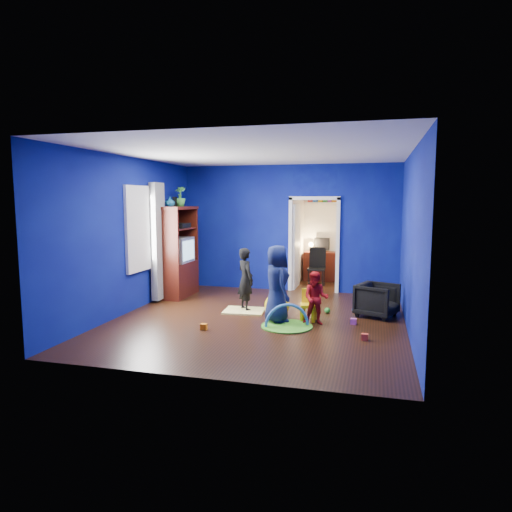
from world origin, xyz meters
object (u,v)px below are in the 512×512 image
(crt_tv, at_px, (179,250))
(kid_chair, at_px, (309,307))
(tv_armoire, at_px, (177,252))
(folding_chair, at_px, (316,268))
(study_desk, at_px, (321,266))
(child_black, at_px, (246,279))
(armchair, at_px, (377,300))
(vase, at_px, (170,202))
(hopper_ball, at_px, (277,306))
(child_navy, at_px, (277,284))
(toddler_red, at_px, (316,298))
(play_mat, at_px, (287,326))

(crt_tv, bearing_deg, kid_chair, -23.72)
(tv_armoire, bearing_deg, folding_chair, 32.63)
(crt_tv, xyz_separation_m, study_desk, (2.78, 2.77, -0.65))
(child_black, bearing_deg, armchair, -129.51)
(study_desk, height_order, folding_chair, folding_chair)
(vase, distance_m, crt_tv, 1.09)
(tv_armoire, height_order, hopper_ball, tv_armoire)
(child_black, xyz_separation_m, crt_tv, (-1.77, 0.89, 0.42))
(armchair, distance_m, child_navy, 1.91)
(study_desk, bearing_deg, child_black, -105.42)
(armchair, height_order, child_navy, child_navy)
(child_black, bearing_deg, folding_chair, -63.73)
(toddler_red, bearing_deg, study_desk, 96.89)
(toddler_red, bearing_deg, armchair, 39.78)
(child_black, xyz_separation_m, hopper_ball, (0.70, -0.42, -0.38))
(crt_tv, distance_m, study_desk, 3.97)
(toddler_red, distance_m, folding_chair, 3.37)
(child_black, xyz_separation_m, kid_chair, (1.27, -0.44, -0.35))
(child_black, xyz_separation_m, study_desk, (1.01, 3.66, -0.23))
(tv_armoire, height_order, kid_chair, tv_armoire)
(child_black, relative_size, toddler_red, 1.33)
(crt_tv, relative_size, hopper_ball, 1.57)
(kid_chair, xyz_separation_m, folding_chair, (-0.26, 3.14, 0.21))
(armchair, relative_size, study_desk, 0.76)
(study_desk, distance_m, folding_chair, 0.96)
(toddler_red, xyz_separation_m, hopper_ball, (-0.72, 0.23, -0.23))
(kid_chair, bearing_deg, armchair, 18.32)
(armchair, xyz_separation_m, child_black, (-2.43, -0.16, 0.30))
(toddler_red, xyz_separation_m, folding_chair, (-0.41, 3.34, 0.01))
(kid_chair, bearing_deg, crt_tv, 147.30)
(tv_armoire, distance_m, folding_chair, 3.39)
(child_navy, relative_size, crt_tv, 1.91)
(tv_armoire, distance_m, study_desk, 4.00)
(play_mat, bearing_deg, child_navy, 131.24)
(child_navy, height_order, folding_chair, child_navy)
(armchair, xyz_separation_m, child_navy, (-1.68, -0.82, 0.37))
(hopper_ball, xyz_separation_m, study_desk, (0.31, 4.08, 0.15))
(crt_tv, xyz_separation_m, hopper_ball, (2.47, -1.31, -0.80))
(crt_tv, distance_m, folding_chair, 3.36)
(crt_tv, bearing_deg, vase, -97.59)
(toddler_red, relative_size, crt_tv, 1.29)
(study_desk, bearing_deg, child_navy, -93.48)
(vase, bearing_deg, kid_chair, -18.58)
(folding_chair, bearing_deg, child_navy, -94.46)
(crt_tv, bearing_deg, hopper_ball, -27.97)
(toddler_red, relative_size, folding_chair, 0.98)
(vase, bearing_deg, study_desk, 47.39)
(child_navy, bearing_deg, tv_armoire, 25.63)
(vase, relative_size, kid_chair, 0.42)
(child_navy, bearing_deg, toddler_red, -120.87)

